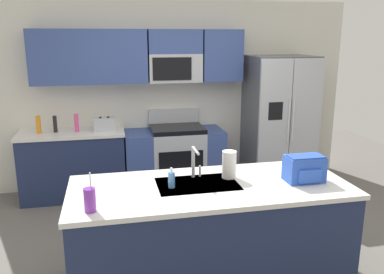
% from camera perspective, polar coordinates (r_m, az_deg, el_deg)
% --- Properties ---
extents(ground_plane, '(9.00, 9.00, 0.00)m').
position_cam_1_polar(ground_plane, '(4.14, 2.24, -16.27)').
color(ground_plane, '#66605B').
rests_on(ground_plane, ground).
extents(kitchen_wall_unit, '(5.20, 0.43, 2.60)m').
position_cam_1_polar(kitchen_wall_unit, '(5.62, -4.37, 7.76)').
color(kitchen_wall_unit, silver).
rests_on(kitchen_wall_unit, ground).
extents(back_counter, '(1.36, 0.63, 0.90)m').
position_cam_1_polar(back_counter, '(5.53, -16.64, -3.76)').
color(back_counter, '#1E2A4D').
rests_on(back_counter, ground).
extents(range_oven, '(1.36, 0.61, 1.10)m').
position_cam_1_polar(range_oven, '(5.58, -2.53, -3.08)').
color(range_oven, '#B7BABF').
rests_on(range_oven, ground).
extents(refrigerator, '(0.90, 0.76, 1.85)m').
position_cam_1_polar(refrigerator, '(5.83, 12.39, 2.25)').
color(refrigerator, '#4C4F54').
rests_on(refrigerator, ground).
extents(island_counter, '(2.33, 0.96, 0.90)m').
position_cam_1_polar(island_counter, '(3.52, 2.58, -13.71)').
color(island_counter, '#1E2A4D').
rests_on(island_counter, ground).
extents(toaster, '(0.28, 0.16, 0.18)m').
position_cam_1_polar(toaster, '(5.32, -12.47, 1.83)').
color(toaster, '#B7BABF').
rests_on(toaster, back_counter).
extents(pepper_mill, '(0.05, 0.05, 0.22)m').
position_cam_1_polar(pepper_mill, '(5.41, -19.11, 1.77)').
color(pepper_mill, black).
rests_on(pepper_mill, back_counter).
extents(bottle_orange, '(0.06, 0.06, 0.23)m').
position_cam_1_polar(bottle_orange, '(5.42, -21.23, 1.67)').
color(bottle_orange, orange).
rests_on(bottle_orange, back_counter).
extents(bottle_pink, '(0.06, 0.06, 0.24)m').
position_cam_1_polar(bottle_pink, '(5.35, -16.29, 1.96)').
color(bottle_pink, '#EA4C93').
rests_on(bottle_pink, back_counter).
extents(sink_faucet, '(0.08, 0.21, 0.28)m').
position_cam_1_polar(sink_faucet, '(3.43, 0.37, -3.29)').
color(sink_faucet, '#B7BABF').
rests_on(sink_faucet, island_counter).
extents(drink_cup_purple, '(0.08, 0.08, 0.29)m').
position_cam_1_polar(drink_cup_purple, '(2.91, -14.49, -8.75)').
color(drink_cup_purple, purple).
rests_on(drink_cup_purple, island_counter).
extents(soap_dispenser, '(0.06, 0.06, 0.17)m').
position_cam_1_polar(soap_dispenser, '(3.26, -2.97, -6.15)').
color(soap_dispenser, '#4C8CD8').
rests_on(soap_dispenser, island_counter).
extents(paper_towel_roll, '(0.12, 0.12, 0.24)m').
position_cam_1_polar(paper_towel_roll, '(3.48, 5.37, -3.96)').
color(paper_towel_roll, white).
rests_on(paper_towel_roll, island_counter).
extents(backpack, '(0.32, 0.22, 0.23)m').
position_cam_1_polar(backpack, '(3.51, 15.89, -4.33)').
color(backpack, blue).
rests_on(backpack, island_counter).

